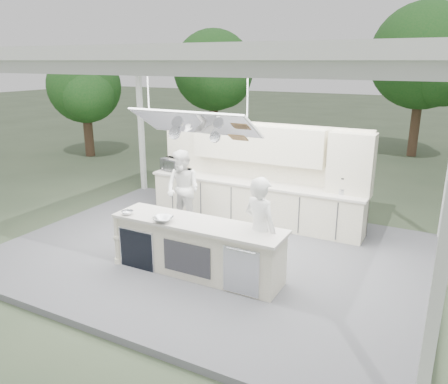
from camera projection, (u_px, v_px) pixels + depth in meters
The scene contains 12 objects.
ground at pixel (213, 257), 8.56m from camera, with size 90.00×90.00×0.00m, color #465439.
stage_deck at pixel (213, 254), 8.54m from camera, with size 8.00×6.00×0.12m, color #58585C.
tent at pixel (211, 60), 7.47m from camera, with size 8.20×6.20×3.86m.
demo_island at pixel (196, 248), 7.53m from camera, with size 3.10×0.79×0.95m.
back_counter at pixel (253, 201), 10.00m from camera, with size 5.08×0.72×0.95m.
back_wall_unit at pixel (276, 160), 9.70m from camera, with size 5.05×0.48×2.25m.
tree_cluster at pixel (338, 72), 15.96m from camera, with size 19.55×9.40×5.85m.
head_chef at pixel (260, 231), 7.10m from camera, with size 0.67×0.44×1.83m, color white.
sous_chef at pixel (183, 189), 9.59m from camera, with size 0.84×0.65×1.73m, color white.
toaster_oven at pixel (173, 164), 10.81m from camera, with size 0.55×0.38×0.31m, color silver.
bowl_large at pixel (163, 219), 7.41m from camera, with size 0.34×0.34×0.08m, color #B2B5B9.
bowl_small at pixel (127, 213), 7.75m from camera, with size 0.21×0.21×0.07m, color silver.
Camera 1 is at (3.82, -6.83, 3.70)m, focal length 35.00 mm.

